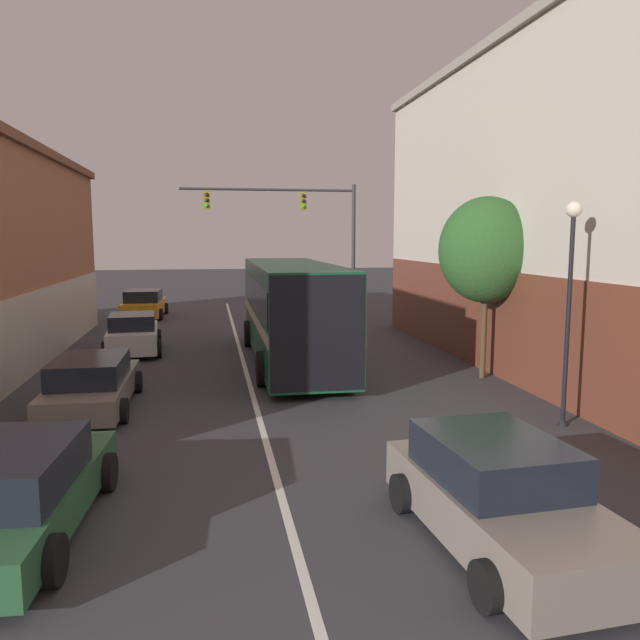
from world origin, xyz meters
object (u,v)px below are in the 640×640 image
Objects in this scene: parked_car_left_mid at (144,304)px; parked_car_left_distant at (133,334)px; street_lamp at (570,290)px; parked_car_left_near at (92,384)px; bus at (292,307)px; parked_car_left_far at (11,492)px; traffic_signal_gantry at (304,223)px; hatchback_foreground at (499,496)px; street_tree_near at (486,250)px.

parked_car_left_distant is (0.61, -10.33, 0.00)m from parked_car_left_mid.
parked_car_left_near is at bearing 162.83° from street_lamp.
street_lamp is at bearing -148.03° from bus.
street_lamp reaches higher than parked_car_left_mid.
parked_car_left_near is (-5.61, -4.89, -1.25)m from bus.
parked_car_left_far is 11.36m from street_lamp.
bus is 9.74m from traffic_signal_gantry.
street_lamp reaches higher than parked_car_left_distant.
traffic_signal_gantry is (0.68, 22.11, 4.17)m from hatchback_foreground.
street_tree_near reaches higher than hatchback_foreground.
parked_car_left_near is 16.39m from traffic_signal_gantry.
parked_car_left_distant is at bearing 3.96° from parked_car_left_far.
parked_car_left_distant is at bearing -174.61° from parked_car_left_mid.
parked_car_left_distant is (-5.47, 2.64, -1.18)m from bus.
traffic_signal_gantry reaches higher than parked_car_left_distant.
parked_car_left_far is (0.57, -24.57, -0.04)m from parked_car_left_mid.
parked_car_left_mid is (-6.08, 12.97, -1.18)m from bus.
street_tree_near is at bearing -143.09° from parked_car_left_mid.
bus reaches higher than hatchback_foreground.
parked_car_left_mid is 0.54× the size of traffic_signal_gantry.
parked_car_left_mid is at bearing 25.46° from bus.
hatchback_foreground is 22.51m from traffic_signal_gantry.
parked_car_left_far reaches higher than parked_car_left_near.
traffic_signal_gantry is (7.34, 20.70, 4.21)m from parked_car_left_far.
street_lamp is (3.22, -17.28, -1.81)m from traffic_signal_gantry.
street_lamp is (10.52, -10.82, 2.35)m from parked_car_left_distant.
parked_car_left_far is at bearing -176.67° from parked_car_left_mid.
street_tree_near reaches higher than parked_car_left_distant.
hatchback_foreground is at bearing -97.81° from parked_car_left_far.
parked_car_left_near is at bearing -117.97° from traffic_signal_gantry.
parked_car_left_mid reaches higher than parked_car_left_distant.
bus is 2.15× the size of street_lamp.
traffic_signal_gantry is (7.29, 6.45, 4.16)m from parked_car_left_distant.
parked_car_left_far is at bearing 74.33° from hatchback_foreground.
parked_car_left_far is (0.09, -6.71, 0.03)m from parked_car_left_near.
parked_car_left_mid is (-7.22, 25.98, 0.00)m from hatchback_foreground.
parked_car_left_distant is at bearing 150.87° from street_tree_near.
street_lamp is (11.13, -21.15, 2.35)m from parked_car_left_mid.
bus is 2.45× the size of hatchback_foreground.
parked_car_left_near is at bearing -172.09° from street_tree_near.
parked_car_left_distant is 0.80× the size of street_lamp.
street_tree_near is (11.40, -16.34, 3.13)m from parked_car_left_mid.
parked_car_left_far is 0.57× the size of traffic_signal_gantry.
traffic_signal_gantry is at bearing -52.58° from parked_car_left_distant.
traffic_signal_gantry is 12.99m from street_tree_near.
parked_car_left_far is at bearing -179.00° from parked_car_left_near.
street_lamp reaches higher than hatchback_foreground.
street_lamp reaches higher than bus.
hatchback_foreground is 0.91× the size of parked_car_left_far.
street_tree_near is at bearing -74.32° from traffic_signal_gantry.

